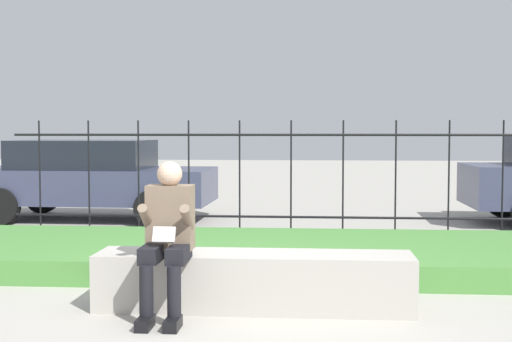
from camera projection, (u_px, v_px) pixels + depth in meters
The scene contains 6 objects.
ground_plane at pixel (236, 309), 6.17m from camera, with size 60.00×60.00×0.00m, color #A8A399.
stone_bench at pixel (254, 284), 6.14m from camera, with size 2.72×0.56×0.49m.
person_seated_reader at pixel (168, 232), 5.85m from camera, with size 0.42×0.73×1.29m.
grass_berm at pixel (255, 254), 8.13m from camera, with size 9.16×2.55×0.26m.
iron_fence at pixel (265, 178), 9.89m from camera, with size 7.16×0.03×1.68m.
car_parked_left at pixel (91, 178), 12.25m from camera, with size 4.12×1.96×1.37m.
Camera 1 is at (0.65, -6.05, 1.55)m, focal length 50.00 mm.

